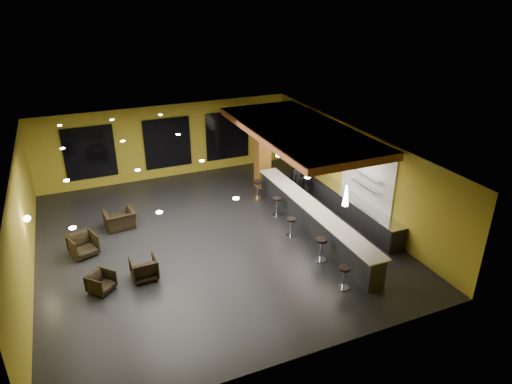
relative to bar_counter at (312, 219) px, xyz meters
name	(u,v)px	position (x,y,z in m)	size (l,w,h in m)	color
floor	(212,239)	(-3.65, 1.00, -0.55)	(12.00, 13.00, 0.10)	black
ceiling	(207,147)	(-3.65, 1.00, 3.05)	(12.00, 13.00, 0.10)	black
wall_back	(167,141)	(-3.65, 7.55, 1.25)	(12.00, 0.10, 3.50)	#A79525
wall_front	(296,304)	(-3.65, -5.55, 1.25)	(12.00, 0.10, 3.50)	#A79525
wall_left	(21,228)	(-9.70, 1.00, 1.25)	(0.10, 13.00, 3.50)	#A79525
wall_right	(354,170)	(2.40, 1.00, 1.25)	(0.10, 13.00, 3.50)	#A79525
wood_soffit	(298,130)	(0.35, 2.00, 2.86)	(3.60, 8.00, 0.28)	brown
window_left	(90,153)	(-7.15, 7.44, 1.20)	(2.20, 0.06, 2.40)	black
window_center	(168,143)	(-3.65, 7.44, 1.20)	(2.20, 0.06, 2.40)	black
window_right	(227,135)	(-0.65, 7.44, 1.20)	(2.20, 0.06, 2.40)	black
tile_backsplash	(367,173)	(2.31, 0.00, 1.50)	(0.06, 3.20, 2.40)	white
bar_counter	(312,219)	(0.00, 0.00, 0.00)	(0.60, 8.00, 1.00)	black
bar_top	(313,207)	(0.00, 0.00, 0.52)	(0.78, 8.10, 0.05)	silver
prep_counter	(349,206)	(2.00, 0.50, -0.07)	(0.70, 6.00, 0.86)	black
prep_top	(350,196)	(2.00, 0.50, 0.39)	(0.72, 6.00, 0.03)	silver
wall_shelf_lower	(366,185)	(2.17, -0.20, 1.10)	(0.30, 1.50, 0.03)	silver
wall_shelf_upper	(368,174)	(2.17, -0.20, 1.55)	(0.30, 1.50, 0.03)	silver
column	(263,150)	(0.00, 4.60, 1.25)	(0.60, 0.60, 3.50)	#935D21
wall_sconce	(27,219)	(-9.53, 1.50, 1.30)	(0.22, 0.22, 0.22)	#FFE5B2
pendant_0	(346,196)	(0.00, -2.00, 1.85)	(0.20, 0.20, 0.70)	white
pendant_1	(308,169)	(0.00, 0.50, 1.85)	(0.20, 0.20, 0.70)	white
pendant_2	(278,148)	(0.00, 3.00, 1.85)	(0.20, 0.20, 0.70)	white
staff_a	(298,180)	(0.79, 2.63, 0.42)	(0.67, 0.44, 1.85)	black
staff_b	(297,177)	(1.08, 3.29, 0.27)	(0.75, 0.58, 1.54)	black
staff_c	(305,180)	(1.22, 2.82, 0.30)	(0.78, 0.51, 1.59)	black
armchair_a	(101,282)	(-7.71, -0.70, -0.18)	(0.68, 0.70, 0.63)	black
armchair_b	(144,268)	(-6.38, -0.55, -0.13)	(0.79, 0.82, 0.74)	black
armchair_c	(83,245)	(-8.04, 1.64, -0.11)	(0.83, 0.86, 0.78)	black
armchair_d	(120,220)	(-6.62, 3.12, -0.14)	(1.10, 0.96, 0.72)	black
bar_stool_0	(344,275)	(-0.87, -3.48, -0.02)	(0.38, 0.38, 0.75)	silver
bar_stool_1	(321,247)	(-0.70, -1.84, 0.02)	(0.41, 0.41, 0.82)	silver
bar_stool_2	(291,225)	(-0.89, 0.01, -0.04)	(0.37, 0.37, 0.73)	silver
bar_stool_3	(277,204)	(-0.66, 1.68, 0.00)	(0.40, 0.40, 0.79)	silver
bar_stool_4	(257,187)	(-0.74, 3.46, 0.03)	(0.42, 0.42, 0.82)	silver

